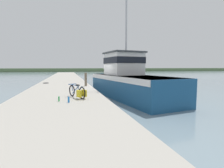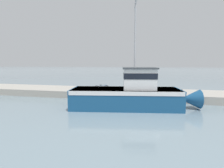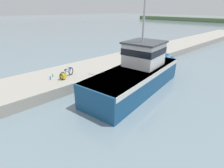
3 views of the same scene
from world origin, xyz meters
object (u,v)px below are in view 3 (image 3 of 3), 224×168
object	(u,v)px
bicycle_touring	(65,74)
water_bottle_by_bike	(53,75)
mooring_post	(124,60)
water_bottle_on_curb	(50,78)
fishing_boat_main	(139,72)

from	to	relation	value
bicycle_touring	water_bottle_by_bike	bearing A→B (deg)	-169.66
bicycle_touring	mooring_post	bearing A→B (deg)	56.25
bicycle_touring	water_bottle_on_curb	xyz separation A→B (m)	(-0.48, -1.03, -0.18)
fishing_boat_main	bicycle_touring	size ratio (longest dim) A/B	7.02
water_bottle_on_curb	mooring_post	bearing A→B (deg)	77.91
water_bottle_on_curb	water_bottle_by_bike	bearing A→B (deg)	136.70
water_bottle_on_curb	bicycle_touring	bearing A→B (deg)	64.84
water_bottle_by_bike	water_bottle_on_curb	size ratio (longest dim) A/B	0.87
fishing_boat_main	water_bottle_on_curb	bearing A→B (deg)	-140.90
fishing_boat_main	mooring_post	xyz separation A→B (m)	(-3.03, 1.58, 0.02)
fishing_boat_main	water_bottle_by_bike	size ratio (longest dim) A/B	50.09
bicycle_touring	mooring_post	xyz separation A→B (m)	(0.94, 5.60, 0.23)
fishing_boat_main	water_bottle_on_curb	size ratio (longest dim) A/B	43.36
bicycle_touring	water_bottle_on_curb	world-z (taller)	bicycle_touring
water_bottle_by_bike	water_bottle_on_curb	xyz separation A→B (m)	(0.43, -0.40, 0.02)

